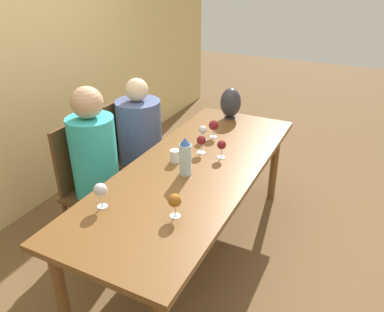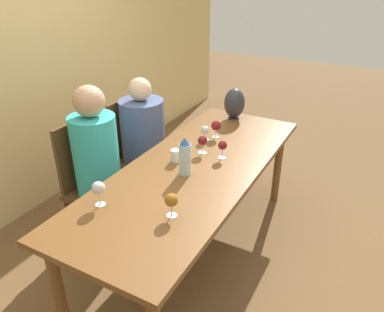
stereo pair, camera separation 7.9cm
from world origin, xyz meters
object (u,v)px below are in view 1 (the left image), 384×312
wine_glass_5 (175,201)px  chair_far (134,152)px  wine_glass_2 (201,141)px  water_bottle (185,157)px  wine_glass_0 (100,190)px  wine_glass_4 (214,126)px  water_tumbler (175,156)px  person_near (97,165)px  wine_glass_1 (222,145)px  person_far (142,142)px  vase (231,103)px  chair_near (90,183)px  wine_glass_3 (203,130)px

wine_glass_5 → chair_far: chair_far is taller
wine_glass_2 → wine_glass_5: size_ratio=0.95×
water_bottle → chair_far: (0.52, 0.79, -0.37)m
wine_glass_0 → wine_glass_4: (1.20, -0.19, -0.01)m
water_tumbler → person_near: (-0.20, 0.56, -0.11)m
wine_glass_1 → wine_glass_5: size_ratio=0.94×
wine_glass_0 → wine_glass_1: (0.89, -0.38, -0.01)m
water_tumbler → person_far: bearing=54.6°
vase → person_far: size_ratio=0.23×
person_near → chair_near: bearing=90.0°
water_tumbler → wine_glass_0: 0.69m
wine_glass_0 → person_near: 0.68m
water_bottle → vase: vase is taller
person_far → water_bottle: bearing=-126.5°
vase → chair_far: 0.98m
wine_glass_2 → vase: bearing=4.9°
wine_glass_4 → person_far: (-0.12, 0.63, -0.23)m
person_far → wine_glass_0: bearing=-157.7°
water_tumbler → chair_far: bearing=58.7°
wine_glass_1 → wine_glass_0: bearing=156.6°
wine_glass_1 → wine_glass_5: 0.78m
wine_glass_4 → chair_near: 1.07m
vase → wine_glass_0: bearing=174.6°
wine_glass_4 → chair_far: (-0.12, 0.72, -0.34)m
water_tumbler → wine_glass_0: wine_glass_0 is taller
wine_glass_0 → wine_glass_2: wine_glass_0 is taller
vase → wine_glass_2: (-0.76, -0.06, -0.05)m
wine_glass_2 → water_bottle: bearing=-173.1°
person_near → water_tumbler: bearing=-70.0°
wine_glass_5 → person_far: size_ratio=0.12×
chair_far → wine_glass_4: bearing=-80.3°
chair_near → chair_far: same height
water_tumbler → wine_glass_2: (0.21, -0.11, 0.05)m
chair_near → wine_glass_3: bearing=-47.0°
chair_far → person_near: bearing=-171.4°
chair_far → person_far: person_far is taller
vase → wine_glass_3: 0.55m
person_near → water_bottle: bearing=-83.8°
water_tumbler → wine_glass_1: size_ratio=0.66×
vase → wine_glass_1: (-0.76, -0.23, -0.05)m
wine_glass_3 → person_near: person_near is taller
wine_glass_5 → person_far: 1.32m
wine_glass_1 → chair_near: chair_near is taller
chair_near → wine_glass_2: bearing=-61.3°
water_tumbler → person_near: size_ratio=0.07×
person_far → chair_near: bearing=171.0°
water_tumbler → person_near: bearing=110.0°
wine_glass_2 → wine_glass_4: size_ratio=0.96×
vase → wine_glass_0: size_ratio=1.83×
water_tumbler → wine_glass_1: (0.21, -0.27, 0.05)m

